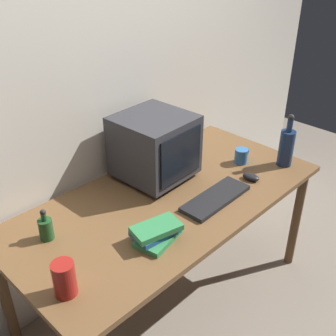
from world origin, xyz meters
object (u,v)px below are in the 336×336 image
at_px(bottle_short, 46,228).
at_px(crt_monitor, 154,147).
at_px(keyboard, 216,198).
at_px(book_stack, 157,233).
at_px(metal_canister, 64,279).
at_px(mug, 242,156).
at_px(bottle_tall, 286,146).
at_px(computer_mouse, 251,177).

bearing_deg(bottle_short, crt_monitor, 2.94).
xyz_separation_m(crt_monitor, keyboard, (0.06, -0.40, -0.18)).
bearing_deg(keyboard, bottle_short, 153.99).
height_order(book_stack, metal_canister, metal_canister).
xyz_separation_m(keyboard, metal_canister, (-0.91, 0.02, 0.06)).
distance_m(crt_monitor, metal_canister, 0.94).
distance_m(keyboard, mug, 0.45).
height_order(crt_monitor, bottle_short, crt_monitor).
bearing_deg(keyboard, bottle_tall, -6.82).
distance_m(computer_mouse, bottle_tall, 0.31).
distance_m(keyboard, bottle_short, 0.86).
distance_m(keyboard, metal_canister, 0.91).
xyz_separation_m(bottle_tall, mug, (-0.16, 0.20, -0.08)).
height_order(crt_monitor, metal_canister, crt_monitor).
height_order(keyboard, bottle_short, bottle_short).
relative_size(keyboard, computer_mouse, 4.20).
bearing_deg(keyboard, metal_canister, 177.69).
height_order(computer_mouse, bottle_short, bottle_short).
relative_size(mug, metal_canister, 0.80).
xyz_separation_m(computer_mouse, mug, (0.13, 0.16, 0.03)).
height_order(bottle_short, mug, bottle_short).
bearing_deg(mug, computer_mouse, -128.86).
bearing_deg(keyboard, crt_monitor, 96.85).
distance_m(book_stack, metal_canister, 0.47).
relative_size(computer_mouse, mug, 0.83).
xyz_separation_m(computer_mouse, book_stack, (-0.73, 0.01, 0.02)).
xyz_separation_m(book_stack, mug, (0.86, 0.15, 0.01)).
bearing_deg(bottle_tall, mug, 128.42).
distance_m(bottle_tall, mug, 0.27).
bearing_deg(mug, book_stack, -170.25).
bearing_deg(bottle_short, book_stack, -46.67).
xyz_separation_m(bottle_short, metal_canister, (-0.13, -0.34, 0.02)).
distance_m(crt_monitor, bottle_tall, 0.79).
relative_size(crt_monitor, bottle_short, 2.52).
bearing_deg(bottle_tall, metal_canister, 177.18).
distance_m(bottle_short, mug, 1.23).
bearing_deg(book_stack, bottle_tall, -2.89).
bearing_deg(metal_canister, keyboard, -1.06).
distance_m(bottle_short, metal_canister, 0.37).
bearing_deg(metal_canister, bottle_tall, -2.82).
distance_m(crt_monitor, bottle_short, 0.74).
relative_size(keyboard, bottle_short, 2.63).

